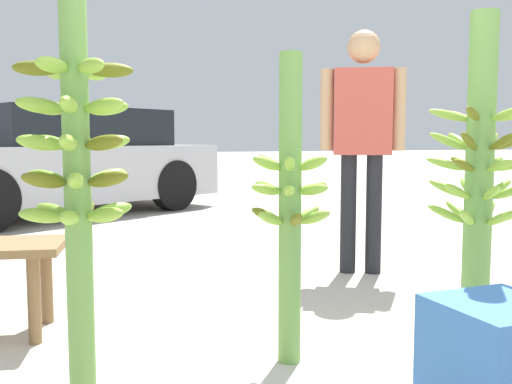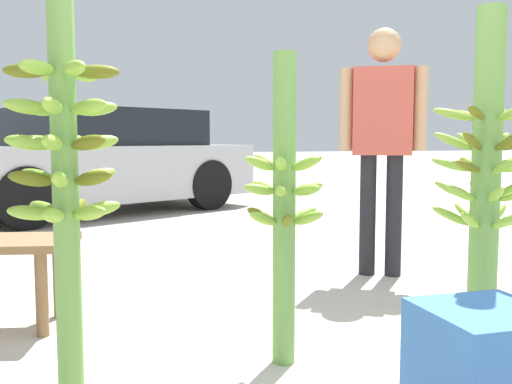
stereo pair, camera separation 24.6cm
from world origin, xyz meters
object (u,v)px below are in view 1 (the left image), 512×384
Objects in this scene: banana_stalk_left at (77,169)px; parked_car at (59,163)px; produce_crate at (498,360)px; banana_stalk_right at (479,177)px; vendor_person at (362,128)px; banana_stalk_center at (290,205)px.

parked_car is at bearing 88.58° from banana_stalk_left.
produce_crate is (1.33, -0.58, -0.65)m from banana_stalk_left.
vendor_person is (0.25, 1.42, 0.25)m from banana_stalk_right.
produce_crate is at bearing -23.61° from banana_stalk_left.
banana_stalk_left reaches higher than banana_stalk_center.
banana_stalk_left is at bearing -116.10° from vendor_person.
parked_car is 10.97× the size of produce_crate.
banana_stalk_left is at bearing 150.14° from parked_car.
parked_car is at bearing 100.87° from produce_crate.
vendor_person is 4.26× the size of produce_crate.
produce_crate is (-0.69, -2.03, -0.83)m from vendor_person.
banana_stalk_right reaches higher than parked_car.
banana_stalk_right is 0.89× the size of vendor_person.
banana_stalk_right is 5.82m from parked_car.
vendor_person is at bearing 175.85° from parked_car.
banana_stalk_right is at bearing 0.87° from banana_stalk_left.
banana_stalk_left is 0.90× the size of vendor_person.
parked_car is at bearing 106.32° from banana_stalk_right.
banana_stalk_left is 1.78m from banana_stalk_right.
banana_stalk_center is at bearing 8.30° from banana_stalk_left.
parked_car reaches higher than banana_stalk_center.
produce_crate is at bearing -80.53° from vendor_person.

